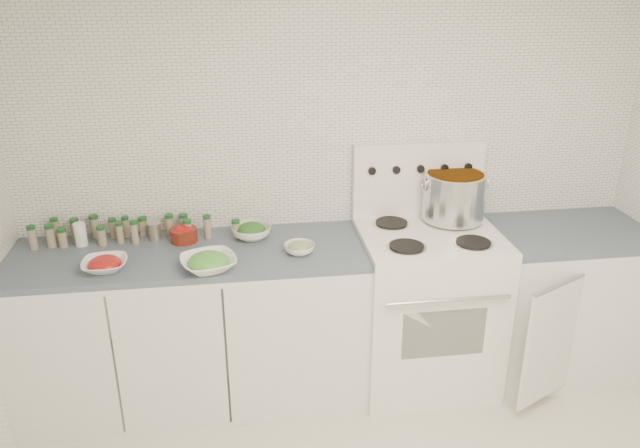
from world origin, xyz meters
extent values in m
cube|color=white|center=(0.00, 1.51, 1.25)|extent=(3.50, 0.02, 2.50)
cube|color=white|center=(-0.82, 1.19, 0.43)|extent=(1.85, 0.62, 0.86)
cube|color=#404F60|center=(-0.82, 1.19, 0.88)|extent=(1.85, 0.62, 0.03)
cube|color=white|center=(0.48, 1.18, 0.46)|extent=(0.76, 0.65, 0.92)
cube|color=black|center=(0.48, 0.86, 0.50)|extent=(0.45, 0.01, 0.28)
cylinder|color=silver|center=(0.48, 0.82, 0.72)|extent=(0.65, 0.02, 0.02)
cube|color=white|center=(0.48, 1.18, 0.93)|extent=(0.76, 0.65, 0.01)
cube|color=white|center=(0.48, 1.47, 1.15)|extent=(0.76, 0.06, 0.43)
cylinder|color=silver|center=(0.30, 1.02, 0.94)|extent=(0.21, 0.21, 0.01)
cylinder|color=black|center=(0.30, 1.02, 0.94)|extent=(0.18, 0.18, 0.01)
cylinder|color=silver|center=(0.66, 1.02, 0.94)|extent=(0.21, 0.21, 0.01)
cylinder|color=black|center=(0.66, 1.02, 0.94)|extent=(0.18, 0.18, 0.01)
cylinder|color=silver|center=(0.30, 1.33, 0.94)|extent=(0.21, 0.21, 0.01)
cylinder|color=black|center=(0.30, 1.33, 0.94)|extent=(0.18, 0.18, 0.01)
cylinder|color=silver|center=(0.66, 1.33, 0.94)|extent=(0.21, 0.21, 0.01)
cylinder|color=black|center=(0.66, 1.33, 0.94)|extent=(0.18, 0.18, 0.01)
cylinder|color=black|center=(0.20, 1.44, 1.22)|extent=(0.04, 0.02, 0.04)
cylinder|color=black|center=(0.34, 1.44, 1.22)|extent=(0.04, 0.02, 0.04)
cylinder|color=black|center=(0.48, 1.44, 1.22)|extent=(0.04, 0.02, 0.04)
cylinder|color=black|center=(0.62, 1.44, 1.22)|extent=(0.04, 0.02, 0.04)
cylinder|color=black|center=(0.76, 1.44, 1.22)|extent=(0.04, 0.02, 0.04)
cube|color=white|center=(1.30, 1.19, 0.43)|extent=(0.89, 0.62, 0.86)
cube|color=#404F60|center=(1.30, 1.19, 0.88)|extent=(0.89, 0.62, 0.03)
cube|color=white|center=(1.05, 0.79, 0.43)|extent=(0.36, 0.20, 0.70)
cylinder|color=silver|center=(0.66, 1.34, 1.08)|extent=(0.35, 0.35, 0.27)
cylinder|color=orange|center=(0.66, 1.34, 1.20)|extent=(0.31, 0.31, 0.03)
torus|color=silver|center=(0.48, 1.34, 1.16)|extent=(0.01, 0.08, 0.08)
torus|color=silver|center=(0.83, 1.34, 1.16)|extent=(0.01, 0.08, 0.08)
imported|color=white|center=(-1.21, 1.04, 0.93)|extent=(0.23, 0.23, 0.05)
ellipsoid|color=#AD0E19|center=(-1.21, 1.04, 0.94)|extent=(0.16, 0.16, 0.07)
imported|color=white|center=(-0.71, 0.97, 0.93)|extent=(0.33, 0.33, 0.07)
ellipsoid|color=#3F912F|center=(-0.71, 0.97, 0.95)|extent=(0.19, 0.19, 0.09)
imported|color=white|center=(-0.49, 1.33, 0.93)|extent=(0.26, 0.26, 0.07)
ellipsoid|color=#1F5819|center=(-0.49, 1.33, 0.95)|extent=(0.16, 0.16, 0.07)
imported|color=white|center=(-0.25, 1.10, 0.92)|extent=(0.19, 0.19, 0.05)
ellipsoid|color=#335522|center=(-0.25, 1.10, 0.94)|extent=(0.11, 0.11, 0.05)
cylinder|color=maroon|center=(-0.85, 1.33, 0.94)|extent=(0.15, 0.15, 0.07)
ellipsoid|color=red|center=(-0.85, 1.33, 0.96)|extent=(0.11, 0.11, 0.05)
cylinder|color=white|center=(-1.39, 1.35, 0.96)|extent=(0.08, 0.08, 0.13)
cylinder|color=#9E9A86|center=(-1.01, 1.38, 0.95)|extent=(0.08, 0.08, 0.10)
cylinder|color=gray|center=(-1.54, 1.44, 0.96)|extent=(0.04, 0.04, 0.11)
cylinder|color=#154A1D|center=(-1.54, 1.44, 1.02)|extent=(0.04, 0.04, 0.02)
cylinder|color=gray|center=(-1.43, 1.43, 0.95)|extent=(0.05, 0.05, 0.10)
cylinder|color=#154A1D|center=(-1.43, 1.43, 1.01)|extent=(0.05, 0.05, 0.02)
cylinder|color=gray|center=(-1.33, 1.45, 0.96)|extent=(0.05, 0.05, 0.11)
cylinder|color=#154A1D|center=(-1.33, 1.45, 1.02)|extent=(0.05, 0.05, 0.02)
cylinder|color=gray|center=(-1.23, 1.43, 0.95)|extent=(0.04, 0.04, 0.10)
cylinder|color=#154A1D|center=(-1.23, 1.43, 1.01)|extent=(0.04, 0.04, 0.02)
cylinder|color=gray|center=(-1.17, 1.44, 0.95)|extent=(0.04, 0.04, 0.10)
cylinder|color=#154A1D|center=(-1.17, 1.44, 1.01)|extent=(0.04, 0.04, 0.02)
cylinder|color=gray|center=(-1.08, 1.45, 0.94)|extent=(0.05, 0.05, 0.09)
cylinder|color=#154A1D|center=(-1.08, 1.45, 1.00)|extent=(0.05, 0.05, 0.02)
cylinder|color=gray|center=(-0.93, 1.43, 0.95)|extent=(0.04, 0.04, 0.10)
cylinder|color=#154A1D|center=(-0.93, 1.43, 1.01)|extent=(0.05, 0.05, 0.02)
cylinder|color=gray|center=(-0.85, 1.44, 0.95)|extent=(0.05, 0.05, 0.10)
cylinder|color=#154A1D|center=(-0.85, 1.44, 1.01)|extent=(0.05, 0.05, 0.02)
cylinder|color=gray|center=(-1.54, 1.35, 0.95)|extent=(0.05, 0.05, 0.11)
cylinder|color=#154A1D|center=(-1.54, 1.35, 1.02)|extent=(0.05, 0.05, 0.02)
cylinder|color=gray|center=(-1.48, 1.34, 0.94)|extent=(0.04, 0.04, 0.09)
cylinder|color=#154A1D|center=(-1.48, 1.34, 1.00)|extent=(0.05, 0.05, 0.02)
cylinder|color=gray|center=(-1.28, 1.34, 0.95)|extent=(0.04, 0.04, 0.09)
cylinder|color=#154A1D|center=(-1.28, 1.34, 1.00)|extent=(0.05, 0.05, 0.02)
cylinder|color=gray|center=(-1.19, 1.35, 0.95)|extent=(0.04, 0.04, 0.10)
cylinder|color=#154A1D|center=(-1.19, 1.35, 1.01)|extent=(0.04, 0.04, 0.02)
cylinder|color=gray|center=(-1.11, 1.34, 0.96)|extent=(0.04, 0.04, 0.11)
cylinder|color=#154A1D|center=(-1.11, 1.34, 1.02)|extent=(0.04, 0.04, 0.02)
cylinder|color=gray|center=(-0.83, 1.35, 0.95)|extent=(0.05, 0.05, 0.10)
cylinder|color=#154A1D|center=(-0.83, 1.35, 1.01)|extent=(0.05, 0.05, 0.02)
cylinder|color=gray|center=(-0.72, 1.36, 0.96)|extent=(0.04, 0.04, 0.12)
cylinder|color=#154A1D|center=(-0.72, 1.36, 1.02)|extent=(0.04, 0.04, 0.02)
cylinder|color=gray|center=(-0.57, 1.34, 0.94)|extent=(0.04, 0.04, 0.09)
cylinder|color=#154A1D|center=(-0.57, 1.34, 1.00)|extent=(0.05, 0.05, 0.02)
cylinder|color=gray|center=(-1.62, 1.34, 0.96)|extent=(0.04, 0.04, 0.11)
cylinder|color=#154A1D|center=(-1.62, 1.34, 1.02)|extent=(0.05, 0.05, 0.02)
camera|label=1|loc=(-0.55, -1.82, 2.28)|focal=35.00mm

